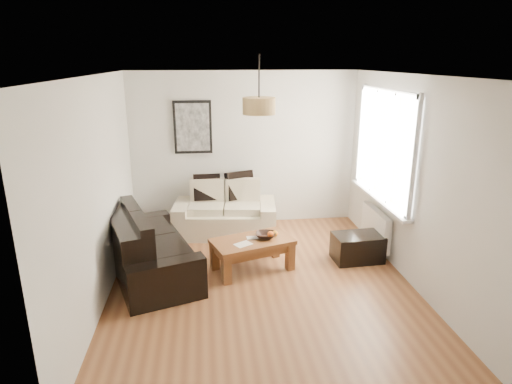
{
  "coord_description": "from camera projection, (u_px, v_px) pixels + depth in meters",
  "views": [
    {
      "loc": [
        -0.67,
        -4.97,
        2.77
      ],
      "look_at": [
        0.0,
        0.6,
        1.05
      ],
      "focal_mm": 30.5,
      "sensor_mm": 36.0,
      "label": 1
    }
  ],
  "objects": [
    {
      "name": "loveseat_cream",
      "position": [
        225.0,
        209.0,
        7.14
      ],
      "size": [
        1.74,
        1.08,
        0.82
      ],
      "primitive_type": null,
      "rotation": [
        0.0,
        0.0,
        -0.12
      ],
      "color": "beige",
      "rests_on": "floor"
    },
    {
      "name": "orange_a",
      "position": [
        276.0,
        234.0,
        5.96
      ],
      "size": [
        0.07,
        0.07,
        0.06
      ],
      "primitive_type": "sphere",
      "rotation": [
        0.0,
        0.0,
        -0.13
      ],
      "color": "orange",
      "rests_on": "fruit_bowl"
    },
    {
      "name": "orange_c",
      "position": [
        271.0,
        234.0,
        5.94
      ],
      "size": [
        0.11,
        0.11,
        0.09
      ],
      "primitive_type": "sphere",
      "rotation": [
        0.0,
        0.0,
        -0.33
      ],
      "color": "#DA5312",
      "rests_on": "fruit_bowl"
    },
    {
      "name": "wall_front",
      "position": [
        304.0,
        275.0,
        3.09
      ],
      "size": [
        3.8,
        0.04,
        2.6
      ],
      "primitive_type": null,
      "color": "silver",
      "rests_on": "floor"
    },
    {
      "name": "fruit_bowl",
      "position": [
        266.0,
        235.0,
        5.92
      ],
      "size": [
        0.32,
        0.32,
        0.07
      ],
      "primitive_type": "imported",
      "rotation": [
        0.0,
        0.0,
        -0.19
      ],
      "color": "black",
      "rests_on": "coffee_table"
    },
    {
      "name": "radiator",
      "position": [
        376.0,
        227.0,
        6.47
      ],
      "size": [
        0.1,
        0.9,
        0.52
      ],
      "primitive_type": "cube",
      "color": "white",
      "rests_on": "wall_right"
    },
    {
      "name": "poster",
      "position": [
        193.0,
        127.0,
        7.12
      ],
      "size": [
        0.62,
        0.04,
        0.87
      ],
      "primitive_type": null,
      "color": "black",
      "rests_on": "wall_back"
    },
    {
      "name": "wall_left",
      "position": [
        99.0,
        192.0,
        5.01
      ],
      "size": [
        0.04,
        4.5,
        2.6
      ],
      "primitive_type": null,
      "color": "silver",
      "rests_on": "floor"
    },
    {
      "name": "cushion_right",
      "position": [
        240.0,
        185.0,
        7.26
      ],
      "size": [
        0.49,
        0.3,
        0.47
      ],
      "primitive_type": "cube",
      "rotation": [
        0.0,
        0.0,
        0.35
      ],
      "color": "black",
      "rests_on": "loveseat_cream"
    },
    {
      "name": "papers",
      "position": [
        243.0,
        244.0,
        5.71
      ],
      "size": [
        0.27,
        0.25,
        0.01
      ],
      "primitive_type": "cube",
      "rotation": [
        0.0,
        0.0,
        0.56
      ],
      "color": "beige",
      "rests_on": "coffee_table"
    },
    {
      "name": "sofa_leather",
      "position": [
        150.0,
        245.0,
        5.76
      ],
      "size": [
        1.48,
        2.1,
        0.82
      ],
      "primitive_type": null,
      "rotation": [
        0.0,
        0.0,
        1.9
      ],
      "color": "black",
      "rests_on": "floor"
    },
    {
      "name": "ceiling",
      "position": [
        262.0,
        75.0,
        4.85
      ],
      "size": [
        3.8,
        4.5,
        0.0
      ],
      "primitive_type": null,
      "color": "white",
      "rests_on": "floor"
    },
    {
      "name": "ottoman",
      "position": [
        357.0,
        247.0,
        6.2
      ],
      "size": [
        0.71,
        0.48,
        0.39
      ],
      "primitive_type": "cube",
      "rotation": [
        0.0,
        0.0,
        0.06
      ],
      "color": "black",
      "rests_on": "floor"
    },
    {
      "name": "window_bay",
      "position": [
        385.0,
        146.0,
        6.11
      ],
      "size": [
        0.14,
        1.9,
        1.6
      ],
      "primitive_type": null,
      "color": "white",
      "rests_on": "wall_right"
    },
    {
      "name": "wall_right",
      "position": [
        412.0,
        182.0,
        5.45
      ],
      "size": [
        0.04,
        4.5,
        2.6
      ],
      "primitive_type": null,
      "color": "silver",
      "rests_on": "floor"
    },
    {
      "name": "orange_b",
      "position": [
        275.0,
        233.0,
        5.96
      ],
      "size": [
        0.1,
        0.1,
        0.08
      ],
      "primitive_type": "sphere",
      "rotation": [
        0.0,
        0.0,
        0.32
      ],
      "color": "orange",
      "rests_on": "fruit_bowl"
    },
    {
      "name": "cushion_left",
      "position": [
        207.0,
        187.0,
        7.2
      ],
      "size": [
        0.44,
        0.15,
        0.44
      ],
      "primitive_type": "cube",
      "rotation": [
        0.0,
        0.0,
        0.02
      ],
      "color": "black",
      "rests_on": "loveseat_cream"
    },
    {
      "name": "pendant_shade",
      "position": [
        259.0,
        106.0,
        5.24
      ],
      "size": [
        0.4,
        0.4,
        0.2
      ],
      "primitive_type": "cylinder",
      "color": "tan",
      "rests_on": "ceiling"
    },
    {
      "name": "floor",
      "position": [
        262.0,
        283.0,
        5.61
      ],
      "size": [
        4.5,
        4.5,
        0.0
      ],
      "primitive_type": "plane",
      "color": "brown",
      "rests_on": "ground"
    },
    {
      "name": "wall_back",
      "position": [
        244.0,
        150.0,
        7.36
      ],
      "size": [
        3.8,
        0.04,
        2.6
      ],
      "primitive_type": null,
      "color": "silver",
      "rests_on": "floor"
    },
    {
      "name": "coffee_table",
      "position": [
        252.0,
        254.0,
        5.93
      ],
      "size": [
        1.2,
        0.89,
        0.44
      ],
      "primitive_type": null,
      "rotation": [
        0.0,
        0.0,
        0.32
      ],
      "color": "brown",
      "rests_on": "floor"
    }
  ]
}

